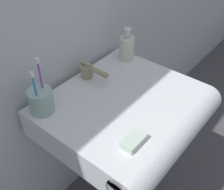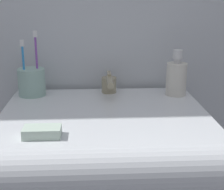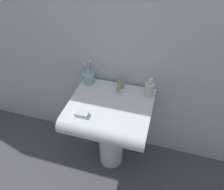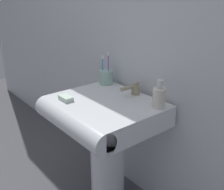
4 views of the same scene
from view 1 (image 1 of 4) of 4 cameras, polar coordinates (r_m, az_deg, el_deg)
sink_pedestal at (r=1.38m, az=1.28°, el=-13.91°), size 0.21×0.21×0.59m
sink_basin at (r=1.10m, az=3.52°, el=-4.01°), size 0.59×0.53×0.12m
faucet at (r=1.16m, az=-4.61°, el=4.86°), size 0.05×0.14×0.07m
toothbrush_cup at (r=1.02m, az=-14.23°, el=-1.08°), size 0.09×0.09×0.21m
soap_bottle at (r=1.28m, az=3.03°, el=9.66°), size 0.07×0.07×0.15m
bar_soap at (r=0.91m, az=4.40°, el=-9.25°), size 0.09×0.05×0.02m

